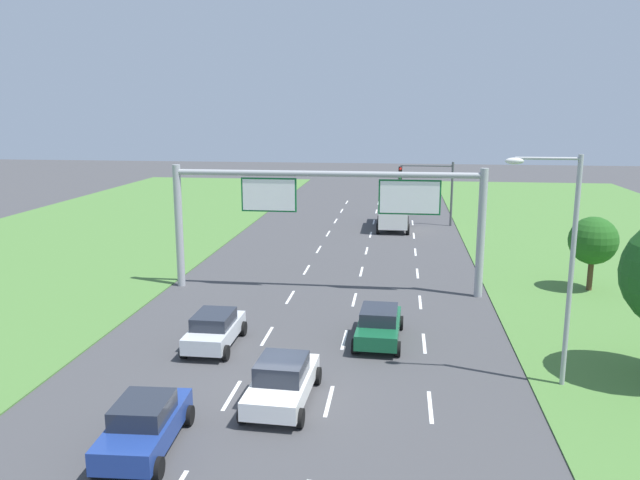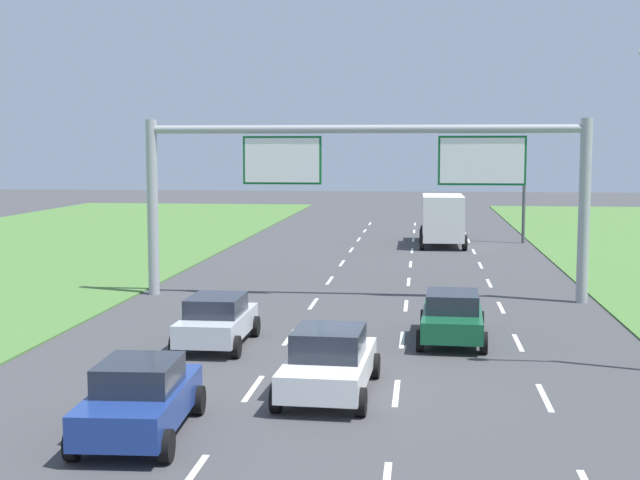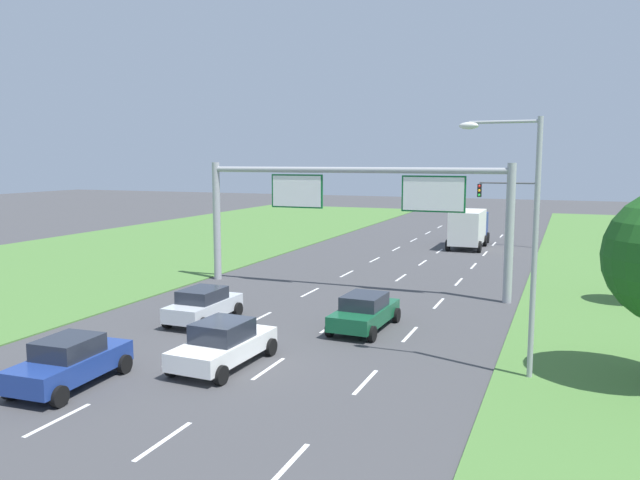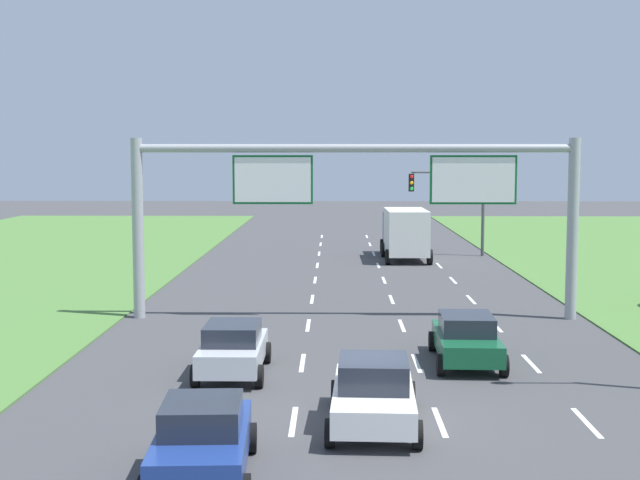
{
  "view_description": "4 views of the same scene",
  "coord_description": "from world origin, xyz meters",
  "px_view_note": "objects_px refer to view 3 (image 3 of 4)",
  "views": [
    {
      "loc": [
        4.01,
        -20.08,
        9.98
      ],
      "look_at": [
        -0.38,
        14.06,
        2.79
      ],
      "focal_mm": 35.0,
      "sensor_mm": 36.0,
      "label": 1
    },
    {
      "loc": [
        2.33,
        -21.02,
        5.88
      ],
      "look_at": [
        -1.34,
        10.69,
        2.57
      ],
      "focal_mm": 50.0,
      "sensor_mm": 36.0,
      "label": 2
    },
    {
      "loc": [
        11.13,
        -18.57,
        7.15
      ],
      "look_at": [
        -1.31,
        12.35,
        2.85
      ],
      "focal_mm": 35.0,
      "sensor_mm": 36.0,
      "label": 3
    },
    {
      "loc": [
        -0.78,
        -20.8,
        6.39
      ],
      "look_at": [
        -1.33,
        13.69,
        3.05
      ],
      "focal_mm": 50.0,
      "sensor_mm": 36.0,
      "label": 4
    }
  ],
  "objects_px": {
    "traffic_light_mast": "(511,200)",
    "street_lamp": "(523,225)",
    "car_far_ahead": "(365,311)",
    "car_lead_silver": "(203,305)",
    "car_near_red": "(70,362)",
    "box_truck": "(469,227)",
    "sign_gantry": "(354,202)",
    "car_mid_lane": "(224,343)"
  },
  "relations": [
    {
      "from": "sign_gantry",
      "to": "car_lead_silver",
      "type": "bearing_deg",
      "value": -113.67
    },
    {
      "from": "sign_gantry",
      "to": "car_mid_lane",
      "type": "bearing_deg",
      "value": -90.28
    },
    {
      "from": "car_near_red",
      "to": "car_lead_silver",
      "type": "distance_m",
      "value": 8.33
    },
    {
      "from": "car_near_red",
      "to": "sign_gantry",
      "type": "distance_m",
      "value": 18.12
    },
    {
      "from": "box_truck",
      "to": "traffic_light_mast",
      "type": "relative_size",
      "value": 1.31
    },
    {
      "from": "car_near_red",
      "to": "box_truck",
      "type": "distance_m",
      "value": 37.71
    },
    {
      "from": "car_near_red",
      "to": "car_lead_silver",
      "type": "bearing_deg",
      "value": 89.41
    },
    {
      "from": "car_near_red",
      "to": "sign_gantry",
      "type": "relative_size",
      "value": 0.25
    },
    {
      "from": "car_mid_lane",
      "to": "car_far_ahead",
      "type": "distance_m",
      "value": 7.07
    },
    {
      "from": "car_near_red",
      "to": "car_lead_silver",
      "type": "relative_size",
      "value": 1.05
    },
    {
      "from": "car_far_ahead",
      "to": "street_lamp",
      "type": "bearing_deg",
      "value": -27.75
    },
    {
      "from": "street_lamp",
      "to": "sign_gantry",
      "type": "bearing_deg",
      "value": 130.65
    },
    {
      "from": "sign_gantry",
      "to": "traffic_light_mast",
      "type": "xyz_separation_m",
      "value": [
        6.38,
        21.43,
        -1.02
      ]
    },
    {
      "from": "car_far_ahead",
      "to": "car_lead_silver",
      "type": "bearing_deg",
      "value": -165.52
    },
    {
      "from": "traffic_light_mast",
      "to": "sign_gantry",
      "type": "bearing_deg",
      "value": -106.57
    },
    {
      "from": "car_near_red",
      "to": "street_lamp",
      "type": "xyz_separation_m",
      "value": [
        13.13,
        6.16,
        4.28
      ]
    },
    {
      "from": "car_mid_lane",
      "to": "car_near_red",
      "type": "bearing_deg",
      "value": -132.62
    },
    {
      "from": "car_near_red",
      "to": "car_far_ahead",
      "type": "height_order",
      "value": "car_near_red"
    },
    {
      "from": "car_mid_lane",
      "to": "traffic_light_mast",
      "type": "distance_m",
      "value": 35.9
    },
    {
      "from": "box_truck",
      "to": "sign_gantry",
      "type": "height_order",
      "value": "sign_gantry"
    },
    {
      "from": "car_near_red",
      "to": "car_far_ahead",
      "type": "distance_m",
      "value": 11.89
    },
    {
      "from": "sign_gantry",
      "to": "box_truck",
      "type": "bearing_deg",
      "value": 80.55
    },
    {
      "from": "box_truck",
      "to": "traffic_light_mast",
      "type": "bearing_deg",
      "value": 27.52
    },
    {
      "from": "car_mid_lane",
      "to": "traffic_light_mast",
      "type": "bearing_deg",
      "value": 81.87
    },
    {
      "from": "car_mid_lane",
      "to": "sign_gantry",
      "type": "bearing_deg",
      "value": 91.96
    },
    {
      "from": "car_near_red",
      "to": "car_far_ahead",
      "type": "bearing_deg",
      "value": 53.14
    },
    {
      "from": "car_lead_silver",
      "to": "street_lamp",
      "type": "relative_size",
      "value": 0.47
    },
    {
      "from": "car_far_ahead",
      "to": "box_truck",
      "type": "height_order",
      "value": "box_truck"
    },
    {
      "from": "car_lead_silver",
      "to": "traffic_light_mast",
      "type": "distance_m",
      "value": 32.24
    },
    {
      "from": "traffic_light_mast",
      "to": "street_lamp",
      "type": "distance_m",
      "value": 32.73
    },
    {
      "from": "car_lead_silver",
      "to": "street_lamp",
      "type": "xyz_separation_m",
      "value": [
        13.48,
        -2.16,
        4.29
      ]
    },
    {
      "from": "car_lead_silver",
      "to": "box_truck",
      "type": "bearing_deg",
      "value": 75.82
    },
    {
      "from": "box_truck",
      "to": "street_lamp",
      "type": "bearing_deg",
      "value": -79.09
    },
    {
      "from": "street_lamp",
      "to": "car_mid_lane",
      "type": "bearing_deg",
      "value": -164.71
    },
    {
      "from": "car_far_ahead",
      "to": "box_truck",
      "type": "distance_m",
      "value": 27.21
    },
    {
      "from": "car_near_red",
      "to": "box_truck",
      "type": "bearing_deg",
      "value": 76.51
    },
    {
      "from": "car_near_red",
      "to": "traffic_light_mast",
      "type": "height_order",
      "value": "traffic_light_mast"
    },
    {
      "from": "traffic_light_mast",
      "to": "street_lamp",
      "type": "height_order",
      "value": "street_lamp"
    },
    {
      "from": "car_mid_lane",
      "to": "sign_gantry",
      "type": "distance_m",
      "value": 14.35
    },
    {
      "from": "car_lead_silver",
      "to": "traffic_light_mast",
      "type": "xyz_separation_m",
      "value": [
        10.3,
        30.39,
        3.08
      ]
    },
    {
      "from": "car_lead_silver",
      "to": "car_near_red",
      "type": "bearing_deg",
      "value": -87.68
    },
    {
      "from": "box_truck",
      "to": "car_near_red",
      "type": "bearing_deg",
      "value": -101.04
    }
  ]
}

